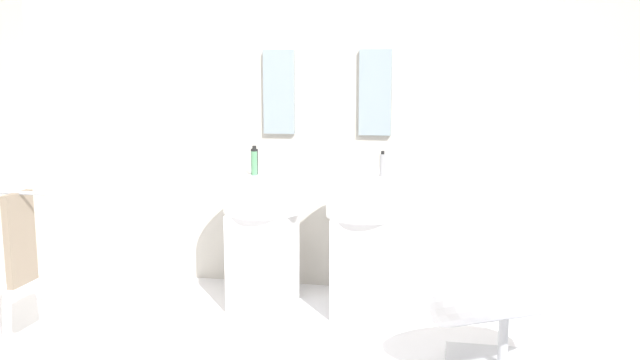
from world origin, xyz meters
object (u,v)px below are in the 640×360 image
Objects in this scene: pedestal_sink_left at (263,232)px; soap_bottle_black at (254,161)px; soap_bottle_green at (254,163)px; towel_rack at (16,242)px; lounge_chair at (504,311)px; soap_bottle_grey at (383,165)px; pedestal_sink_right at (366,236)px.

soap_bottle_black is at bearing -94.16° from pedestal_sink_left.
soap_bottle_green is 0.05m from soap_bottle_black.
pedestal_sink_left is 1.06× the size of towel_rack.
lounge_chair is 1.74m from soap_bottle_black.
soap_bottle_grey is at bearing 25.26° from towel_rack.
soap_bottle_black is at bearing -177.13° from soap_bottle_grey.
soap_bottle_green is at bearing 157.87° from lounge_chair.
pedestal_sink_left is 1.48m from towel_rack.
pedestal_sink_left is at bearing 172.99° from soap_bottle_grey.
pedestal_sink_right is 5.67× the size of soap_bottle_black.
soap_bottle_green reaches higher than lounge_chair.
towel_rack is at bearing -150.98° from pedestal_sink_right.
soap_bottle_grey is at bearing -41.80° from pedestal_sink_right.
soap_bottle_green is (0.00, -0.19, 0.48)m from pedestal_sink_left.
soap_bottle_black is (1.09, 0.85, 0.36)m from towel_rack.
lounge_chair is (1.47, -0.78, -0.15)m from pedestal_sink_left.
pedestal_sink_right is at bearing 0.00° from pedestal_sink_left.
towel_rack is 2.11m from soap_bottle_grey.
pedestal_sink_right is 1.06× the size of towel_rack.
soap_bottle_grey is at bearing -7.01° from pedestal_sink_left.
soap_bottle_grey reaches higher than lounge_chair.
soap_bottle_black reaches higher than lounge_chair.
soap_bottle_green reaches higher than pedestal_sink_left.
pedestal_sink_right reaches higher than lounge_chair.
towel_rack is 5.36× the size of soap_bottle_black.
towel_rack is 1.42m from soap_bottle_black.
pedestal_sink_left is at bearing 85.84° from soap_bottle_black.
pedestal_sink_left and pedestal_sink_right have the same top height.
pedestal_sink_left is 5.97× the size of soap_bottle_green.
soap_bottle_grey is at bearing 134.90° from lounge_chair.
lounge_chair is 1.70m from soap_bottle_green.
lounge_chair is at bearing -23.64° from soap_bottle_black.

